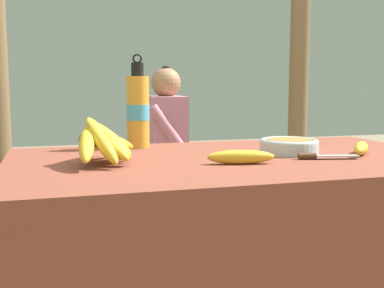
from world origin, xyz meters
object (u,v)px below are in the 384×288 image
Objects in this scene: loose_banana_front at (241,157)px; loose_banana_side at (361,148)px; banana_bunch_green at (240,158)px; support_post_far at (299,52)px; seated_vendor at (158,142)px; knife at (319,156)px; serving_bowl at (289,145)px; wooden_bench at (177,183)px; water_bottle at (138,110)px; banana_bunch_ripe at (101,140)px.

loose_banana_side is (0.45, 0.07, 0.00)m from loose_banana_front.
banana_bunch_green is 1.01m from support_post_far.
knife is at bearing 102.20° from seated_vendor.
banana_bunch_green is at bearing -172.45° from seated_vendor.
support_post_far reaches higher than knife.
knife is 0.08× the size of support_post_far.
serving_bowl is 1.29m from seated_vendor.
wooden_bench is at bearing -179.59° from banana_bunch_green.
support_post_far is at bearing 45.08° from water_bottle.
banana_bunch_ripe is 0.62m from serving_bowl.
loose_banana_front is (0.39, -0.13, -0.05)m from banana_bunch_ripe.
banana_bunch_ripe is at bearing -177.51° from serving_bowl.
loose_banana_front is 0.46m from loose_banana_side.
banana_bunch_green is at bearing 51.46° from water_bottle.
loose_banana_front is (0.22, -0.44, -0.12)m from water_bottle.
wooden_bench is at bearing 100.97° from loose_banana_side.
loose_banana_side reaches higher than wooden_bench.
knife is at bearing -116.84° from support_post_far.
loose_banana_front is (-0.23, -0.15, -0.01)m from serving_bowl.
serving_bowl reaches higher than banana_bunch_green.
loose_banana_front is 0.09× the size of support_post_far.
support_post_far reaches higher than banana_bunch_ripe.
water_bottle is at bearing 116.68° from loose_banana_front.
seated_vendor is (-0.20, 1.41, -0.12)m from knife.
serving_bowl is at bearing -105.12° from banana_bunch_green.
wooden_bench is (0.57, 1.33, -0.43)m from banana_bunch_ripe.
loose_banana_side is at bearing 110.15° from seated_vendor.
banana_bunch_ripe is 0.84m from loose_banana_side.
knife is at bearing 3.10° from loose_banana_front.
banana_bunch_ripe is at bearing 161.81° from loose_banana_front.
loose_banana_front is 1.43m from seated_vendor.
loose_banana_side is 0.07× the size of support_post_far.
wooden_bench is (-0.27, 1.38, -0.38)m from loose_banana_side.
seated_vendor reaches higher than loose_banana_front.
banana_bunch_ripe is 0.95× the size of water_bottle.
banana_bunch_ripe is 0.41m from loose_banana_front.
support_post_far reaches higher than loose_banana_front.
loose_banana_front is 0.27m from knife.
wooden_bench is at bearing 92.12° from serving_bowl.
support_post_far reaches higher than seated_vendor.
loose_banana_side is 0.13× the size of wooden_bench.
seated_vendor is (-0.12, -0.03, 0.25)m from wooden_bench.
wooden_bench is (-0.08, 1.44, -0.37)m from knife.
banana_bunch_ripe is 1.65× the size of serving_bowl.
serving_bowl is 2.02m from support_post_far.
banana_bunch_ripe reaches higher than loose_banana_front.
water_bottle is 0.33× the size of seated_vendor.
banana_bunch_ripe reaches higher than banana_bunch_green.
banana_bunch_green is at bearing 53.77° from banana_bunch_ripe.
serving_bowl is 0.55m from water_bottle.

